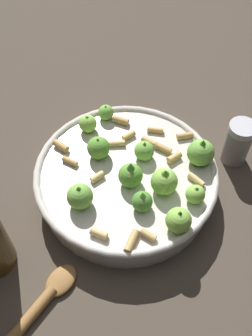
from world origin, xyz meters
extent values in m
plane|color=#42382D|center=(0.00, 0.00, 0.00)|extent=(2.40, 2.40, 0.00)
cylinder|color=beige|center=(0.00, 0.00, 0.02)|extent=(0.28, 0.28, 0.05)
torus|color=beige|center=(0.00, 0.00, 0.05)|extent=(0.29, 0.29, 0.01)
sphere|color=#75B247|center=(0.04, 0.00, 0.06)|extent=(0.03, 0.03, 0.03)
cone|color=#609E38|center=(0.04, 0.00, 0.08)|extent=(0.01, 0.01, 0.01)
sphere|color=#609E38|center=(-0.01, 0.05, 0.07)|extent=(0.04, 0.04, 0.04)
cone|color=#4C8933|center=(-0.01, 0.05, 0.08)|extent=(0.01, 0.01, 0.01)
sphere|color=#609E38|center=(-0.01, -0.02, 0.07)|extent=(0.04, 0.04, 0.04)
cone|color=#4C8933|center=(-0.01, -0.02, 0.09)|extent=(0.02, 0.02, 0.02)
sphere|color=#8CC64C|center=(0.03, -0.11, 0.06)|extent=(0.03, 0.03, 0.03)
cone|color=#4C8933|center=(0.03, -0.11, 0.08)|extent=(0.02, 0.02, 0.01)
sphere|color=#8CC64C|center=(-0.02, -0.12, 0.07)|extent=(0.04, 0.04, 0.04)
cone|color=#4C8933|center=(-0.02, -0.12, 0.08)|extent=(0.01, 0.01, 0.01)
sphere|color=#75B247|center=(0.06, 0.11, 0.06)|extent=(0.03, 0.03, 0.03)
cone|color=#609E38|center=(0.06, 0.11, 0.07)|extent=(0.01, 0.01, 0.01)
sphere|color=#4C8933|center=(-0.03, -0.06, 0.06)|extent=(0.03, 0.03, 0.03)
cone|color=#75B247|center=(-0.03, -0.06, 0.08)|extent=(0.02, 0.02, 0.01)
sphere|color=#75B247|center=(-0.09, 0.01, 0.07)|extent=(0.04, 0.04, 0.04)
cone|color=#609E38|center=(-0.09, 0.01, 0.09)|extent=(0.02, 0.02, 0.01)
sphere|color=#75B247|center=(0.10, -0.07, 0.07)|extent=(0.04, 0.04, 0.04)
cone|color=#4C8933|center=(0.10, -0.07, 0.09)|extent=(0.02, 0.02, 0.02)
sphere|color=#8CC64C|center=(0.02, 0.11, 0.06)|extent=(0.03, 0.03, 0.03)
cone|color=#75B247|center=(0.02, 0.11, 0.08)|extent=(0.02, 0.02, 0.01)
sphere|color=#8CC64C|center=(0.02, -0.06, 0.07)|extent=(0.04, 0.04, 0.04)
cone|color=#609E38|center=(0.02, -0.06, 0.09)|extent=(0.02, 0.02, 0.02)
cylinder|color=tan|center=(0.07, 0.01, 0.05)|extent=(0.01, 0.03, 0.01)
cylinder|color=tan|center=(0.07, -0.04, 0.05)|extent=(0.03, 0.02, 0.01)
cylinder|color=tan|center=(-0.04, 0.11, 0.06)|extent=(0.02, 0.03, 0.01)
cylinder|color=tan|center=(0.07, 0.08, 0.06)|extent=(0.02, 0.03, 0.01)
cylinder|color=tan|center=(-0.11, -0.05, 0.05)|extent=(0.02, 0.03, 0.01)
cylinder|color=tan|center=(-0.06, -0.10, 0.05)|extent=(0.01, 0.02, 0.01)
cylinder|color=tan|center=(-0.04, 0.02, 0.05)|extent=(0.02, 0.01, 0.01)
cylinder|color=tan|center=(0.09, 0.02, 0.05)|extent=(0.02, 0.03, 0.01)
cylinder|color=tan|center=(0.03, 0.05, 0.05)|extent=(0.03, 0.02, 0.01)
cylinder|color=tan|center=(0.06, -0.09, 0.05)|extent=(0.01, 0.03, 0.01)
cylinder|color=tan|center=(-0.08, -0.09, 0.05)|extent=(0.04, 0.02, 0.01)
cylinder|color=tan|center=(-0.05, 0.08, 0.05)|extent=(0.02, 0.03, 0.01)
cylinder|color=tan|center=(0.12, -0.02, 0.05)|extent=(0.03, 0.02, 0.01)
cylinder|color=tan|center=(0.07, -0.01, 0.05)|extent=(0.02, 0.03, 0.01)
cylinder|color=tan|center=(0.05, 0.05, 0.05)|extent=(0.02, 0.01, 0.01)
cylinder|color=gray|center=(0.18, -0.09, 0.04)|extent=(0.04, 0.04, 0.07)
cylinder|color=silver|center=(0.18, -0.09, 0.08)|extent=(0.05, 0.05, 0.01)
ellipsoid|color=olive|center=(-0.18, -0.04, 0.01)|extent=(0.06, 0.04, 0.01)
camera|label=1|loc=(-0.26, -0.25, 0.53)|focal=41.13mm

